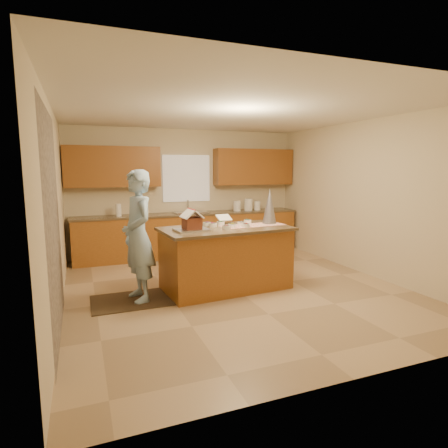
{
  "coord_description": "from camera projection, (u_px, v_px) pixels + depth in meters",
  "views": [
    {
      "loc": [
        -2.2,
        -5.19,
        1.87
      ],
      "look_at": [
        -0.1,
        0.2,
        1.0
      ],
      "focal_mm": 29.81,
      "sensor_mm": 36.0,
      "label": 1
    }
  ],
  "objects": [
    {
      "name": "rug",
      "position": [
        137.0,
        300.0,
        5.31
      ],
      "size": [
        1.25,
        0.82,
        0.01
      ],
      "primitive_type": "cube",
      "color": "black",
      "rests_on": "floor"
    },
    {
      "name": "canister_c",
      "position": [
        257.0,
        206.0,
        8.53
      ],
      "size": [
        0.14,
        0.14,
        0.21
      ],
      "primitive_type": "cylinder",
      "color": "white",
      "rests_on": "back_counter_top"
    },
    {
      "name": "window_curtain",
      "position": [
        186.0,
        178.0,
        8.11
      ],
      "size": [
        1.05,
        0.03,
        1.0
      ],
      "primitive_type": "cube",
      "color": "white",
      "rests_on": "wall_back"
    },
    {
      "name": "wall_right",
      "position": [
        365.0,
        198.0,
        6.55
      ],
      "size": [
        5.5,
        5.5,
        0.0
      ],
      "primitive_type": "plane",
      "color": "beige",
      "rests_on": "floor"
    },
    {
      "name": "island_top",
      "position": [
        226.0,
        229.0,
        5.71
      ],
      "size": [
        2.05,
        1.18,
        0.04
      ],
      "primitive_type": "cube",
      "rotation": [
        0.0,
        0.0,
        0.08
      ],
      "color": "brown",
      "rests_on": "island_base"
    },
    {
      "name": "wall_left",
      "position": [
        55.0,
        209.0,
        4.75
      ],
      "size": [
        5.5,
        5.5,
        0.0
      ],
      "primitive_type": "plane",
      "color": "beige",
      "rests_on": "floor"
    },
    {
      "name": "candy_bowls",
      "position": [
        229.0,
        224.0,
        5.83
      ],
      "size": [
        0.84,
        0.58,
        0.06
      ],
      "color": "#E36B72",
      "rests_on": "island_top"
    },
    {
      "name": "sink",
      "position": [
        190.0,
        214.0,
        7.98
      ],
      "size": [
        0.7,
        0.45,
        0.12
      ],
      "primitive_type": "cube",
      "color": "silver",
      "rests_on": "back_counter_top"
    },
    {
      "name": "tinsel_tree",
      "position": [
        270.0,
        206.0,
        6.07
      ],
      "size": [
        0.25,
        0.25,
        0.58
      ],
      "primitive_type": "cone",
      "rotation": [
        0.0,
        0.0,
        0.08
      ],
      "color": "#B4B3C0",
      "rests_on": "island_top"
    },
    {
      "name": "paper_towel",
      "position": [
        118.0,
        210.0,
        7.42
      ],
      "size": [
        0.11,
        0.11,
        0.25
      ],
      "primitive_type": "cylinder",
      "color": "white",
      "rests_on": "back_counter_top"
    },
    {
      "name": "island_base",
      "position": [
        226.0,
        259.0,
        5.79
      ],
      "size": [
        1.96,
        1.09,
        0.93
      ],
      "primitive_type": "cube",
      "rotation": [
        0.0,
        0.0,
        0.08
      ],
      "color": "#9B5720",
      "rests_on": "floor"
    },
    {
      "name": "table_runner",
      "position": [
        253.0,
        225.0,
        5.92
      ],
      "size": [
        1.08,
        0.46,
        0.01
      ],
      "primitive_type": "cube",
      "rotation": [
        0.0,
        0.0,
        0.08
      ],
      "color": "#A2230B",
      "rests_on": "island_top"
    },
    {
      "name": "upper_cabinet_right",
      "position": [
        254.0,
        167.0,
        8.49
      ],
      "size": [
        1.85,
        0.35,
        0.8
      ],
      "primitive_type": "cube",
      "color": "brown",
      "rests_on": "wall_back"
    },
    {
      "name": "baking_tray",
      "position": [
        192.0,
        230.0,
        5.41
      ],
      "size": [
        0.51,
        0.39,
        0.03
      ],
      "primitive_type": "cube",
      "rotation": [
        0.0,
        0.0,
        0.08
      ],
      "color": "silver",
      "rests_on": "island_top"
    },
    {
      "name": "back_counter_base",
      "position": [
        191.0,
        235.0,
        8.04
      ],
      "size": [
        4.8,
        0.6,
        0.88
      ],
      "primitive_type": "cube",
      "color": "#9B5720",
      "rests_on": "floor"
    },
    {
      "name": "cookbook",
      "position": [
        224.0,
        218.0,
        6.12
      ],
      "size": [
        0.24,
        0.2,
        0.1
      ],
      "primitive_type": "cube",
      "rotation": [
        -1.13,
        0.0,
        0.08
      ],
      "color": "white",
      "rests_on": "island_top"
    },
    {
      "name": "back_counter_top",
      "position": [
        190.0,
        214.0,
        7.97
      ],
      "size": [
        4.85,
        0.63,
        0.04
      ],
      "primitive_type": "cube",
      "color": "brown",
      "rests_on": "back_counter_base"
    },
    {
      "name": "upper_cabinet_left",
      "position": [
        113.0,
        167.0,
        7.38
      ],
      "size": [
        1.85,
        0.35,
        0.8
      ],
      "primitive_type": "cube",
      "color": "brown",
      "rests_on": "wall_back"
    },
    {
      "name": "stone_accent",
      "position": [
        54.0,
        226.0,
        4.04
      ],
      "size": [
        0.0,
        2.5,
        2.5
      ],
      "primitive_type": "plane",
      "rotation": [
        1.57,
        0.0,
        1.57
      ],
      "color": "gray",
      "rests_on": "wall_left"
    },
    {
      "name": "boy",
      "position": [
        138.0,
        236.0,
        5.19
      ],
      "size": [
        0.56,
        0.74,
        1.84
      ],
      "primitive_type": "imported",
      "rotation": [
        0.0,
        0.0,
        -1.38
      ],
      "color": "#9FC4E2",
      "rests_on": "rug"
    },
    {
      "name": "faucet",
      "position": [
        188.0,
        206.0,
        8.12
      ],
      "size": [
        0.03,
        0.03,
        0.28
      ],
      "primitive_type": "cylinder",
      "color": "silver",
      "rests_on": "back_counter_top"
    },
    {
      "name": "canister_a",
      "position": [
        237.0,
        206.0,
        8.35
      ],
      "size": [
        0.16,
        0.16,
        0.23
      ],
      "primitive_type": "cylinder",
      "color": "white",
      "rests_on": "back_counter_top"
    },
    {
      "name": "wall_front",
      "position": [
        363.0,
        231.0,
        3.12
      ],
      "size": [
        5.5,
        5.5,
        0.0
      ],
      "primitive_type": "plane",
      "color": "beige",
      "rests_on": "floor"
    },
    {
      "name": "canister_b",
      "position": [
        248.0,
        205.0,
        8.44
      ],
      "size": [
        0.18,
        0.18,
        0.27
      ],
      "primitive_type": "cylinder",
      "color": "white",
      "rests_on": "back_counter_top"
    },
    {
      "name": "ceiling",
      "position": [
        235.0,
        111.0,
        5.45
      ],
      "size": [
        5.5,
        5.5,
        0.0
      ],
      "primitive_type": "plane",
      "color": "silver",
      "rests_on": "floor"
    },
    {
      "name": "gingerbread_house",
      "position": [
        192.0,
        221.0,
        5.4
      ],
      "size": [
        0.31,
        0.32,
        0.3
      ],
      "color": "brown",
      "rests_on": "baking_tray"
    },
    {
      "name": "wall_back",
      "position": [
        186.0,
        192.0,
        8.18
      ],
      "size": [
        5.5,
        5.5,
        0.0
      ],
      "primitive_type": "plane",
      "color": "beige",
      "rests_on": "floor"
    },
    {
      "name": "floor",
      "position": [
        235.0,
        288.0,
        5.85
      ],
      "size": [
        5.5,
        5.5,
        0.0
      ],
      "primitive_type": "plane",
      "color": "tan",
      "rests_on": "ground"
    }
  ]
}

